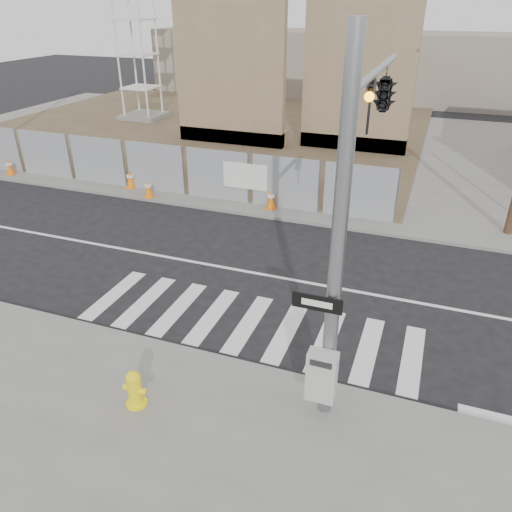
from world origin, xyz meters
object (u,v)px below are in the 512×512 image
(traffic_cone_a, at_px, (9,167))
(signal_pole, at_px, (371,140))
(traffic_cone_c, at_px, (148,188))
(traffic_cone_d, at_px, (271,199))
(traffic_cone_b, at_px, (130,179))
(fire_hydrant, at_px, (135,388))

(traffic_cone_a, bearing_deg, signal_pole, -21.37)
(traffic_cone_a, xyz_separation_m, traffic_cone_c, (7.48, -0.34, 0.00))
(signal_pole, relative_size, traffic_cone_c, 9.36)
(signal_pole, xyz_separation_m, traffic_cone_c, (-9.42, 6.27, -4.30))
(traffic_cone_c, height_order, traffic_cone_d, traffic_cone_d)
(signal_pole, height_order, traffic_cone_b, signal_pole)
(traffic_cone_d, bearing_deg, traffic_cone_b, 178.66)
(traffic_cone_b, distance_m, traffic_cone_d, 6.34)
(traffic_cone_c, bearing_deg, signal_pole, -33.64)
(signal_pole, height_order, traffic_cone_c, signal_pole)
(fire_hydrant, height_order, traffic_cone_b, fire_hydrant)
(traffic_cone_b, height_order, traffic_cone_d, traffic_cone_b)
(fire_hydrant, bearing_deg, traffic_cone_a, 128.20)
(traffic_cone_a, bearing_deg, fire_hydrant, -38.31)
(traffic_cone_a, bearing_deg, traffic_cone_d, 0.99)
(fire_hydrant, distance_m, traffic_cone_d, 10.81)
(traffic_cone_b, distance_m, traffic_cone_c, 1.49)
(traffic_cone_c, bearing_deg, traffic_cone_b, 151.51)
(traffic_cone_b, bearing_deg, fire_hydrant, -56.64)
(signal_pole, relative_size, fire_hydrant, 8.62)
(traffic_cone_a, bearing_deg, traffic_cone_b, 3.38)
(signal_pole, distance_m, traffic_cone_c, 12.10)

